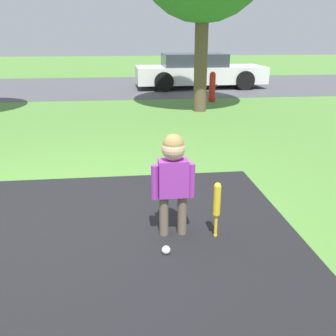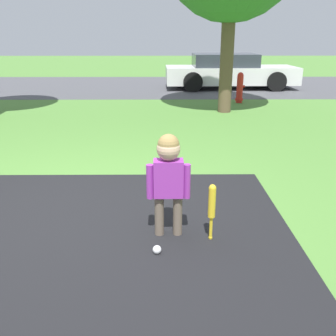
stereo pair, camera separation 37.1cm
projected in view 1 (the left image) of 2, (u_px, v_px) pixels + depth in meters
name	position (u px, v px, depth m)	size (l,w,h in m)	color
ground_plane	(69.00, 212.00, 3.94)	(60.00, 60.00, 0.00)	#518438
street_strip	(106.00, 86.00, 13.36)	(40.00, 6.00, 0.01)	#4C4C51
child	(173.00, 171.00, 3.30)	(0.39, 0.21, 0.97)	#6B5B4C
baseball_bat	(217.00, 202.00, 3.35)	(0.07, 0.07, 0.54)	yellow
sports_ball	(166.00, 250.00, 3.18)	(0.07, 0.07, 0.07)	white
fire_hydrant	(212.00, 87.00, 10.25)	(0.24, 0.21, 0.81)	red
parked_car	(198.00, 71.00, 12.93)	(4.43, 1.90, 1.15)	silver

